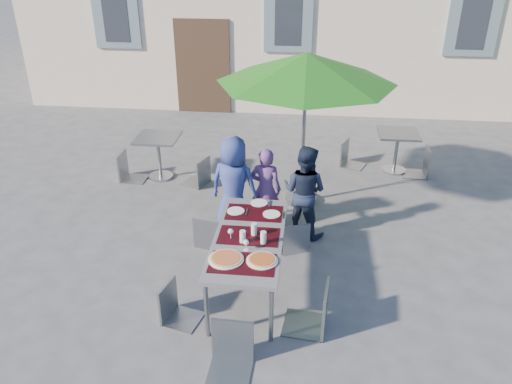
# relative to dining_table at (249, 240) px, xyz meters

# --- Properties ---
(ground) EXTENTS (90.00, 90.00, 0.00)m
(ground) POSITION_rel_dining_table_xyz_m (0.04, -0.65, -0.70)
(ground) COLOR #4B4B4D
(ground) RESTS_ON ground
(dining_table) EXTENTS (0.80, 1.85, 0.76)m
(dining_table) POSITION_rel_dining_table_xyz_m (0.00, 0.00, 0.00)
(dining_table) COLOR #4B4B50
(dining_table) RESTS_ON ground
(pizza_near_left) EXTENTS (0.39, 0.39, 0.03)m
(pizza_near_left) POSITION_rel_dining_table_xyz_m (-0.18, -0.51, 0.07)
(pizza_near_left) COLOR white
(pizza_near_left) RESTS_ON dining_table
(pizza_near_right) EXTENTS (0.34, 0.34, 0.03)m
(pizza_near_right) POSITION_rel_dining_table_xyz_m (0.20, -0.49, 0.07)
(pizza_near_right) COLOR white
(pizza_near_right) RESTS_ON dining_table
(glassware) EXTENTS (0.45, 0.39, 0.15)m
(glassware) POSITION_rel_dining_table_xyz_m (0.03, -0.10, 0.13)
(glassware) COLOR silver
(glassware) RESTS_ON dining_table
(place_settings) EXTENTS (0.72, 0.50, 0.01)m
(place_settings) POSITION_rel_dining_table_xyz_m (0.01, 0.63, 0.06)
(place_settings) COLOR white
(place_settings) RESTS_ON dining_table
(child_0) EXTENTS (0.79, 0.61, 1.44)m
(child_0) POSITION_rel_dining_table_xyz_m (-0.38, 1.36, 0.02)
(child_0) COLOR navy
(child_0) RESTS_ON ground
(child_1) EXTENTS (0.49, 0.35, 1.25)m
(child_1) POSITION_rel_dining_table_xyz_m (0.06, 1.47, -0.07)
(child_1) COLOR #673C7C
(child_1) RESTS_ON ground
(child_2) EXTENTS (0.75, 0.61, 1.35)m
(child_2) POSITION_rel_dining_table_xyz_m (0.61, 1.38, -0.02)
(child_2) COLOR #192238
(child_2) RESTS_ON ground
(chair_0) EXTENTS (0.48, 0.48, 0.89)m
(chair_0) POSITION_rel_dining_table_xyz_m (-0.66, 0.87, -0.18)
(chair_0) COLOR gray
(chair_0) RESTS_ON ground
(chair_1) EXTENTS (0.49, 0.50, 1.03)m
(chair_1) POSITION_rel_dining_table_xyz_m (0.11, 0.85, -0.09)
(chair_1) COLOR #939A9E
(chair_1) RESTS_ON ground
(chair_2) EXTENTS (0.50, 0.50, 0.85)m
(chair_2) POSITION_rel_dining_table_xyz_m (0.51, 0.89, -0.20)
(chair_2) COLOR #93999F
(chair_2) RESTS_ON ground
(chair_3) EXTENTS (0.46, 0.46, 0.85)m
(chair_3) POSITION_rel_dining_table_xyz_m (-0.75, -0.63, -0.20)
(chair_3) COLOR gray
(chair_3) RESTS_ON ground
(chair_4) EXTENTS (0.51, 0.51, 1.04)m
(chair_4) POSITION_rel_dining_table_xyz_m (0.80, -0.61, -0.09)
(chair_4) COLOR gray
(chair_4) RESTS_ON ground
(chair_5) EXTENTS (0.44, 0.44, 0.96)m
(chair_5) POSITION_rel_dining_table_xyz_m (-0.02, -1.27, -0.13)
(chair_5) COLOR gray
(chair_5) RESTS_ON ground
(patio_umbrella) EXTENTS (2.64, 2.64, 2.40)m
(patio_umbrella) POSITION_rel_dining_table_xyz_m (0.55, 2.34, 1.46)
(patio_umbrella) COLOR #A0A2A7
(patio_umbrella) RESTS_ON ground
(cafe_table_0) EXTENTS (0.72, 0.72, 0.78)m
(cafe_table_0) POSITION_rel_dining_table_xyz_m (-1.97, 2.98, -0.15)
(cafe_table_0) COLOR #A0A2A7
(cafe_table_0) RESTS_ON ground
(bg_chair_l_0) EXTENTS (0.43, 0.43, 0.94)m
(bg_chair_l_0) POSITION_rel_dining_table_xyz_m (-2.51, 2.85, -0.15)
(bg_chair_l_0) COLOR gray
(bg_chair_l_0) RESTS_ON ground
(bg_chair_r_0) EXTENTS (0.54, 0.53, 0.93)m
(bg_chair_r_0) POSITION_rel_dining_table_xyz_m (-1.22, 2.78, -0.15)
(bg_chair_r_0) COLOR gray
(bg_chair_r_0) RESTS_ON ground
(cafe_table_1) EXTENTS (0.70, 0.70, 0.75)m
(cafe_table_1) POSITION_rel_dining_table_xyz_m (2.22, 3.73, -0.18)
(cafe_table_1) COLOR #A0A2A7
(cafe_table_1) RESTS_ON ground
(bg_chair_l_1) EXTENTS (0.53, 0.52, 0.91)m
(bg_chair_l_1) POSITION_rel_dining_table_xyz_m (1.41, 3.92, -0.17)
(bg_chair_l_1) COLOR gray
(bg_chair_l_1) RESTS_ON ground
(bg_chair_r_1) EXTENTS (0.45, 0.45, 0.98)m
(bg_chair_r_1) POSITION_rel_dining_table_xyz_m (2.66, 3.61, -0.12)
(bg_chair_r_1) COLOR gray
(bg_chair_r_1) RESTS_ON ground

